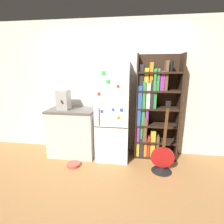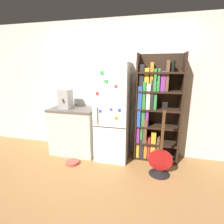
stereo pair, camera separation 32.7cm
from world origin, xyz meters
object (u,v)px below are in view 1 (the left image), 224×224
Objects in this scene: bookshelf at (151,110)px; guitar at (162,162)px; refrigerator at (113,112)px; pet_bowl at (73,165)px; espresso_machine at (64,100)px.

guitar is at bearing -72.33° from bookshelf.
refrigerator is 0.73m from bookshelf.
refrigerator is 7.83× the size of pet_bowl.
refrigerator is 4.89× the size of espresso_machine.
refrigerator is 0.97m from espresso_machine.
espresso_machine reaches higher than guitar.
espresso_machine is at bearing 168.63° from guitar.
bookshelf is 1.75m from pet_bowl.
guitar is 5.36× the size of pet_bowl.
bookshelf is 1.68m from espresso_machine.
refrigerator is 1.22m from guitar.
espresso_machine is (-0.95, -0.04, 0.22)m from refrigerator.
guitar is at bearing 2.47° from pet_bowl.
guitar is (0.18, -0.56, -0.76)m from bookshelf.
pet_bowl is (-1.54, -0.07, -0.14)m from guitar.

